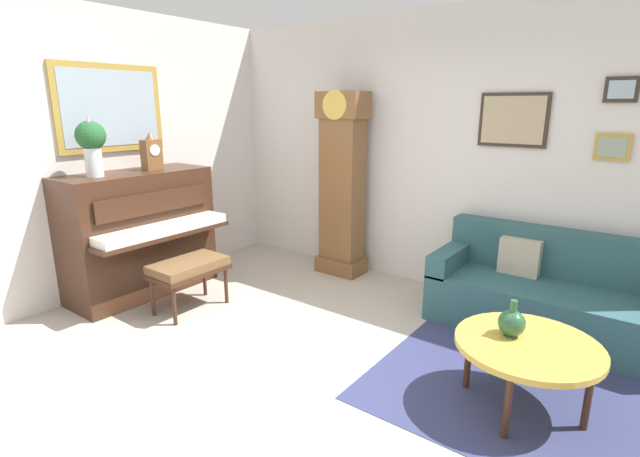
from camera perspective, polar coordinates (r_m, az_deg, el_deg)
name	(u,v)px	position (r m, az deg, el deg)	size (l,w,h in m)	color
ground_plane	(284,387)	(3.51, -4.44, -18.64)	(6.40, 6.00, 0.10)	#B2A899
wall_left	(76,156)	(5.08, -27.59, 7.83)	(0.13, 4.90, 2.80)	silver
wall_back	(436,153)	(5.00, 13.96, 8.90)	(5.30, 0.13, 2.80)	silver
area_rug	(532,401)	(3.55, 24.36, -18.58)	(2.10, 1.50, 0.01)	navy
piano	(141,233)	(5.07, -21.01, -0.50)	(0.87, 1.44, 1.25)	#3D2316
piano_bench	(189,268)	(4.54, -15.69, -4.71)	(0.42, 0.70, 0.48)	#3D2316
grandfather_clock	(342,190)	(5.23, 2.69, 4.71)	(0.52, 0.34, 2.03)	brown
couch	(550,296)	(4.47, 26.20, -7.35)	(1.90, 0.80, 0.84)	#2D565B
coffee_table	(528,347)	(3.27, 23.95, -13.05)	(0.88, 0.88, 0.46)	gold
mantel_clock	(151,153)	(5.04, -19.83, 8.68)	(0.13, 0.18, 0.38)	brown
flower_vase	(91,142)	(4.72, -26.08, 9.46)	(0.26, 0.26, 0.58)	silver
green_jug	(512,323)	(3.27, 22.30, -10.57)	(0.17, 0.17, 0.24)	#234C33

